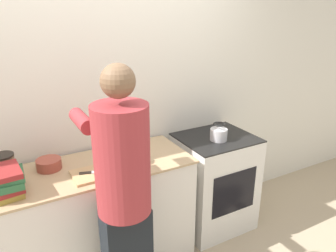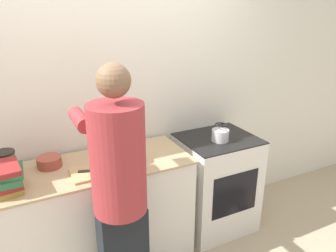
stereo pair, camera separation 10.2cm
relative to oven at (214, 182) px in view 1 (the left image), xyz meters
The scene contains 11 objects.
wall_back 1.23m from the oven, 156.10° to the left, with size 8.00×0.05×2.60m.
counter 1.20m from the oven, behind, with size 1.61×0.62×0.92m.
oven is the anchor object (origin of this frame).
person 1.32m from the oven, 155.60° to the right, with size 0.39×0.62×1.78m.
cutting_board 1.27m from the oven, behind, with size 0.34×0.24×0.02m.
knife 1.28m from the oven, behind, with size 0.22×0.09×0.01m.
kettle 0.54m from the oven, 114.02° to the right, with size 0.15×0.15×0.16m.
bowl_prep 1.54m from the oven, behind, with size 0.18×0.18×0.08m.
bowl_mixing 0.99m from the oven, behind, with size 0.14×0.14×0.09m.
canister_jar 1.83m from the oven, behind, with size 0.15×0.15×0.19m.
book_stack 1.83m from the oven, behind, with size 0.21×0.27×0.18m.
Camera 1 is at (-0.91, -1.91, 2.07)m, focal length 35.00 mm.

